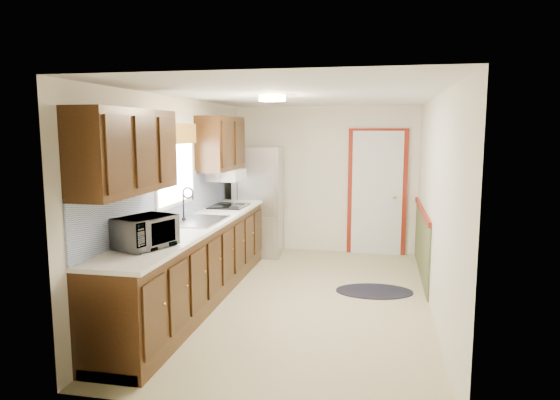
% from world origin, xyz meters
% --- Properties ---
extents(room_shell, '(3.20, 5.20, 2.52)m').
position_xyz_m(room_shell, '(0.00, 0.00, 1.20)').
color(room_shell, tan).
rests_on(room_shell, ground).
extents(kitchen_run, '(0.63, 4.00, 2.20)m').
position_xyz_m(kitchen_run, '(-1.24, -0.29, 0.81)').
color(kitchen_run, '#331C0B').
rests_on(kitchen_run, ground).
extents(back_wall_trim, '(1.12, 2.30, 2.08)m').
position_xyz_m(back_wall_trim, '(0.99, 2.21, 0.89)').
color(back_wall_trim, maroon).
rests_on(back_wall_trim, ground).
extents(ceiling_fixture, '(0.30, 0.30, 0.06)m').
position_xyz_m(ceiling_fixture, '(-0.30, -0.20, 2.36)').
color(ceiling_fixture, '#FFD88C').
rests_on(ceiling_fixture, room_shell).
extents(microwave, '(0.45, 0.59, 0.36)m').
position_xyz_m(microwave, '(-1.20, -1.54, 1.12)').
color(microwave, white).
rests_on(microwave, kitchen_run).
extents(refrigerator, '(0.78, 0.76, 1.75)m').
position_xyz_m(refrigerator, '(-1.02, 2.04, 0.88)').
color(refrigerator, '#B7B7BC').
rests_on(refrigerator, ground).
extents(rug, '(1.03, 0.72, 0.01)m').
position_xyz_m(rug, '(0.86, 0.47, 0.01)').
color(rug, black).
rests_on(rug, ground).
extents(cooktop, '(0.48, 0.58, 0.02)m').
position_xyz_m(cooktop, '(-1.19, 0.99, 0.95)').
color(cooktop, black).
rests_on(cooktop, kitchen_run).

